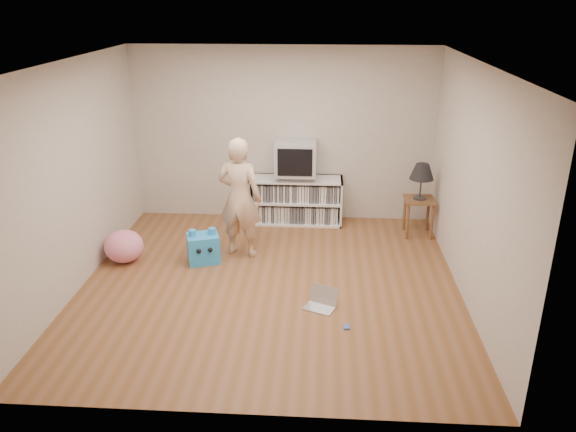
% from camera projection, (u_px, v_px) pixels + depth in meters
% --- Properties ---
extents(ground, '(4.50, 4.50, 0.00)m').
position_uv_depth(ground, '(270.00, 284.00, 6.76)').
color(ground, brown).
rests_on(ground, ground).
extents(walls, '(4.52, 4.52, 2.60)m').
position_uv_depth(walls, '(268.00, 182.00, 6.28)').
color(walls, '#BAB1A3').
rests_on(walls, ground).
extents(ceiling, '(4.50, 4.50, 0.01)m').
position_uv_depth(ceiling, '(267.00, 63.00, 5.80)').
color(ceiling, white).
rests_on(ceiling, walls).
extents(media_unit, '(1.40, 0.45, 0.70)m').
position_uv_depth(media_unit, '(296.00, 200.00, 8.51)').
color(media_unit, white).
rests_on(media_unit, ground).
extents(dvd_deck, '(0.45, 0.35, 0.07)m').
position_uv_depth(dvd_deck, '(296.00, 176.00, 8.35)').
color(dvd_deck, gray).
rests_on(dvd_deck, media_unit).
extents(crt_tv, '(0.60, 0.53, 0.50)m').
position_uv_depth(crt_tv, '(296.00, 158.00, 8.24)').
color(crt_tv, '#ABABB1').
rests_on(crt_tv, dvd_deck).
extents(side_table, '(0.42, 0.42, 0.55)m').
position_uv_depth(side_table, '(419.00, 208.00, 8.02)').
color(side_table, brown).
rests_on(side_table, ground).
extents(table_lamp, '(0.34, 0.34, 0.52)m').
position_uv_depth(table_lamp, '(422.00, 172.00, 7.83)').
color(table_lamp, '#333333').
rests_on(table_lamp, side_table).
extents(person, '(0.66, 0.51, 1.60)m').
position_uv_depth(person, '(240.00, 198.00, 7.27)').
color(person, beige).
rests_on(person, ground).
extents(laptop, '(0.40, 0.37, 0.22)m').
position_uv_depth(laptop, '(322.00, 301.00, 6.27)').
color(laptop, silver).
rests_on(laptop, ground).
extents(playing_cards, '(0.08, 0.10, 0.02)m').
position_uv_depth(playing_cards, '(346.00, 327.00, 5.88)').
color(playing_cards, '#4765BD').
rests_on(playing_cards, ground).
extents(plush_blue, '(0.48, 0.42, 0.46)m').
position_uv_depth(plush_blue, '(203.00, 248.00, 7.27)').
color(plush_blue, '#2598EF').
rests_on(plush_blue, ground).
extents(plush_pink, '(0.61, 0.61, 0.42)m').
position_uv_depth(plush_pink, '(124.00, 246.00, 7.28)').
color(plush_pink, pink).
rests_on(plush_pink, ground).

